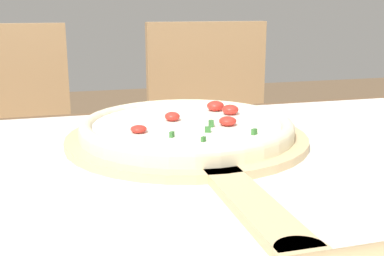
{
  "coord_description": "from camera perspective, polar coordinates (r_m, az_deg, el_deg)",
  "views": [
    {
      "loc": [
        -0.15,
        -0.57,
        0.96
      ],
      "look_at": [
        0.03,
        0.1,
        0.78
      ],
      "focal_mm": 45.0,
      "sensor_mm": 36.0,
      "label": 1
    }
  ],
  "objects": [
    {
      "name": "towel_cloth",
      "position": [
        0.63,
        -0.57,
        -5.29
      ],
      "size": [
        1.13,
        0.73,
        0.0
      ],
      "color": "silver",
      "rests_on": "dining_table"
    },
    {
      "name": "pizza_peel",
      "position": [
        0.73,
        -0.14,
        -1.7
      ],
      "size": [
        0.37,
        0.59,
        0.01
      ],
      "color": "#D6B784",
      "rests_on": "towel_cloth"
    },
    {
      "name": "pizza",
      "position": [
        0.75,
        -0.58,
        0.18
      ],
      "size": [
        0.33,
        0.33,
        0.04
      ],
      "color": "beige",
      "rests_on": "pizza_peel"
    },
    {
      "name": "chair_left",
      "position": [
        1.43,
        -21.39,
        -4.11
      ],
      "size": [
        0.4,
        0.4,
        0.91
      ],
      "rotation": [
        0.0,
        0.0,
        0.01
      ],
      "color": "tan",
      "rests_on": "ground_plane"
    },
    {
      "name": "chair_right",
      "position": [
        1.49,
        2.67,
        -2.39
      ],
      "size": [
        0.4,
        0.4,
        0.91
      ],
      "rotation": [
        0.0,
        0.0,
        -0.01
      ],
      "color": "tan",
      "rests_on": "ground_plane"
    }
  ]
}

